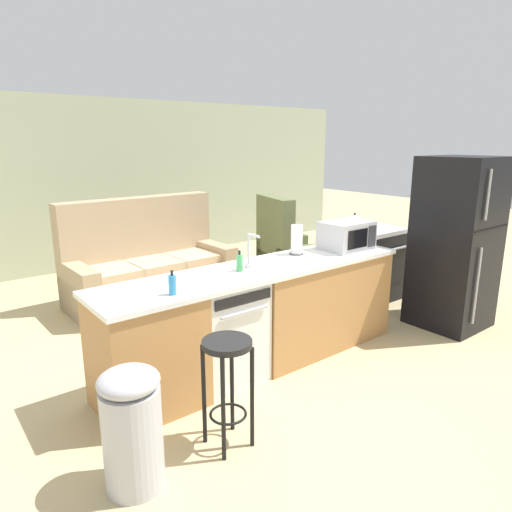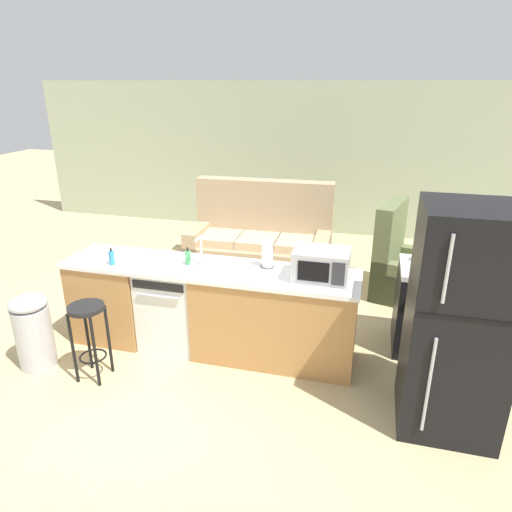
% 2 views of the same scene
% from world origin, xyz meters
% --- Properties ---
extents(ground_plane, '(24.00, 24.00, 0.00)m').
position_xyz_m(ground_plane, '(0.00, 0.00, 0.00)').
color(ground_plane, tan).
extents(wall_back, '(10.00, 0.06, 2.60)m').
position_xyz_m(wall_back, '(0.30, 4.20, 1.30)').
color(wall_back, '#A8B293').
rests_on(wall_back, ground_plane).
extents(kitchen_counter, '(2.94, 0.66, 0.90)m').
position_xyz_m(kitchen_counter, '(0.24, 0.00, 0.42)').
color(kitchen_counter, '#B77F47').
rests_on(kitchen_counter, ground_plane).
extents(dishwasher, '(0.58, 0.61, 0.84)m').
position_xyz_m(dishwasher, '(-0.25, -0.00, 0.42)').
color(dishwasher, white).
rests_on(dishwasher, ground_plane).
extents(stove_range, '(0.76, 0.68, 0.90)m').
position_xyz_m(stove_range, '(2.35, 0.55, 0.45)').
color(stove_range, black).
rests_on(stove_range, ground_plane).
extents(refrigerator, '(0.72, 0.73, 1.80)m').
position_xyz_m(refrigerator, '(2.35, -0.55, 0.90)').
color(refrigerator, black).
rests_on(refrigerator, ground_plane).
extents(microwave, '(0.50, 0.37, 0.28)m').
position_xyz_m(microwave, '(1.25, -0.00, 1.04)').
color(microwave, '#B7B7BC').
rests_on(microwave, kitchen_counter).
extents(sink_faucet, '(0.07, 0.18, 0.30)m').
position_xyz_m(sink_faucet, '(0.07, 0.04, 1.03)').
color(sink_faucet, silver).
rests_on(sink_faucet, kitchen_counter).
extents(paper_towel_roll, '(0.14, 0.14, 0.28)m').
position_xyz_m(paper_towel_roll, '(0.71, 0.15, 1.04)').
color(paper_towel_roll, '#4C4C51').
rests_on(paper_towel_roll, kitchen_counter).
extents(soap_bottle, '(0.06, 0.06, 0.18)m').
position_xyz_m(soap_bottle, '(-0.06, 0.02, 0.97)').
color(soap_bottle, '#4CB266').
rests_on(soap_bottle, kitchen_counter).
extents(dish_soap_bottle, '(0.06, 0.06, 0.18)m').
position_xyz_m(dish_soap_bottle, '(-0.78, -0.18, 0.97)').
color(dish_soap_bottle, '#338CCC').
rests_on(dish_soap_bottle, kitchen_counter).
extents(kettle, '(0.21, 0.17, 0.19)m').
position_xyz_m(kettle, '(2.18, 0.68, 0.99)').
color(kettle, silver).
rests_on(kettle, stove_range).
extents(bar_stool, '(0.32, 0.32, 0.74)m').
position_xyz_m(bar_stool, '(-0.72, -0.75, 0.54)').
color(bar_stool, black).
rests_on(bar_stool, ground_plane).
extents(trash_bin, '(0.35, 0.35, 0.74)m').
position_xyz_m(trash_bin, '(-1.36, -0.73, 0.38)').
color(trash_bin, '#B7B7BC').
rests_on(trash_bin, ground_plane).
extents(couch, '(2.02, 0.95, 1.27)m').
position_xyz_m(couch, '(0.13, 2.22, 0.39)').
color(couch, tan).
rests_on(couch, ground_plane).
extents(armchair, '(0.99, 1.03, 1.20)m').
position_xyz_m(armchair, '(2.09, 1.80, 0.35)').
color(armchair, '#667047').
rests_on(armchair, ground_plane).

